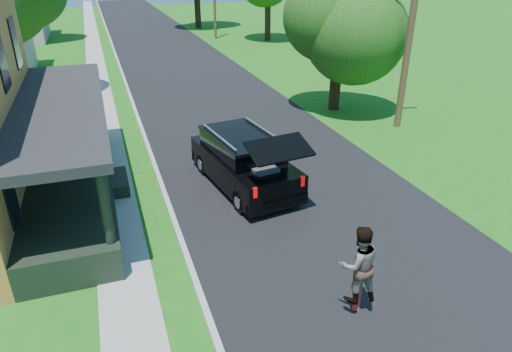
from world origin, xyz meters
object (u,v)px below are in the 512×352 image
object	(u,v)px
black_suv	(244,161)
utility_pole_near	(412,20)
skateboarder	(359,265)
tree_right_near	(339,16)

from	to	relation	value
black_suv	utility_pole_near	size ratio (longest dim) A/B	0.60
skateboarder	tree_right_near	world-z (taller)	tree_right_near
tree_right_near	utility_pole_near	world-z (taller)	utility_pole_near
black_suv	skateboarder	xyz separation A→B (m)	(0.40, -6.52, 0.34)
black_suv	tree_right_near	bearing A→B (deg)	36.30
tree_right_near	utility_pole_near	xyz separation A→B (m)	(1.52, -3.33, 0.16)
skateboarder	utility_pole_near	distance (m)	13.19
skateboarder	tree_right_near	xyz separation A→B (m)	(6.47, 13.27, 3.22)
black_suv	tree_right_near	distance (m)	10.26
black_suv	tree_right_near	xyz separation A→B (m)	(6.87, 6.74, 3.56)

